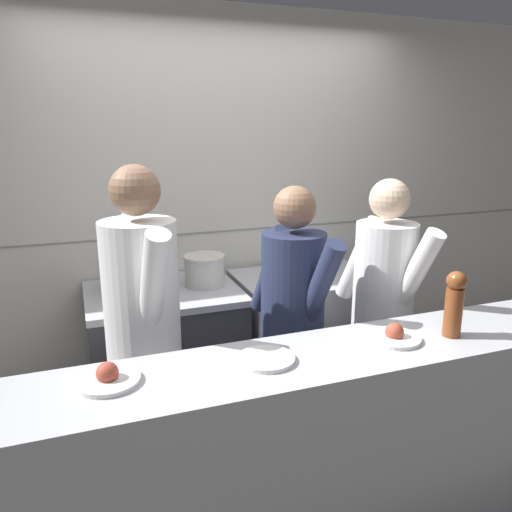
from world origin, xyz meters
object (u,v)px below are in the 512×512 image
mixing_bowl_steel (307,269)px  chef_head_cook (143,328)px  pepper_mill (454,303)px  plated_dish_appetiser (266,359)px  plated_dish_main (108,378)px  chefs_knife (294,283)px  sauce_pot (205,269)px  oven_range (166,358)px  plated_dish_dessert (394,336)px  chef_sous (292,323)px  chef_line (382,309)px  stock_pot (132,278)px

mixing_bowl_steel → chef_head_cook: size_ratio=0.14×
pepper_mill → plated_dish_appetiser: bearing=176.5°
plated_dish_appetiser → pepper_mill: pepper_mill is taller
plated_dish_main → chefs_knife: bearing=41.2°
sauce_pot → plated_dish_main: sauce_pot is taller
chefs_knife → sauce_pot: bearing=164.6°
oven_range → pepper_mill: size_ratio=3.11×
sauce_pot → plated_dish_dessert: sauce_pot is taller
plated_dish_appetiser → chefs_knife: bearing=60.7°
sauce_pot → mixing_bowl_steel: bearing=-2.1°
chef_sous → plated_dish_appetiser: bearing=-138.2°
sauce_pot → mixing_bowl_steel: sauce_pot is taller
pepper_mill → chef_sous: (-0.49, 0.57, -0.25)m
pepper_mill → plated_dish_dessert: bearing=169.8°
pepper_mill → chef_line: bearing=85.7°
mixing_bowl_steel → plated_dish_appetiser: bearing=-122.3°
chefs_knife → chef_line: bearing=-64.0°
sauce_pot → plated_dish_dessert: bearing=-67.6°
plated_dish_main → plated_dish_dessert: plated_dish_main is taller
mixing_bowl_steel → plated_dish_dessert: bearing=-98.5°
plated_dish_appetiser → oven_range: bearing=99.0°
stock_pot → plated_dish_main: plated_dish_main is taller
mixing_bowl_steel → plated_dish_dessert: 1.23m
pepper_mill → chef_head_cook: bearing=153.4°
chefs_knife → plated_dish_main: plated_dish_main is taller
pepper_mill → chef_head_cook: chef_head_cook is taller
plated_dish_dessert → chef_sous: chef_sous is taller
plated_dish_main → mixing_bowl_steel: bearing=40.9°
chef_sous → chef_line: chef_line is taller
stock_pot → chef_line: bearing=-31.1°
plated_dish_main → pepper_mill: size_ratio=0.79×
sauce_pot → chefs_knife: 0.57m
chef_head_cook → plated_dish_main: bearing=-117.6°
chefs_knife → chef_sous: 0.62m
pepper_mill → chef_head_cook: size_ratio=0.17×
sauce_pot → plated_dish_main: 1.37m
chefs_knife → plated_dish_appetiser: 1.25m
stock_pot → plated_dish_main: 1.26m
chef_line → oven_range: bearing=133.1°
plated_dish_appetiser → chef_line: chef_line is taller
chefs_knife → chef_line: size_ratio=0.22×
stock_pot → plated_dish_appetiser: bearing=-74.2°
plated_dish_appetiser → sauce_pot: bearing=86.7°
stock_pot → plated_dish_dessert: bearing=-53.6°
sauce_pot → mixing_bowl_steel: size_ratio=1.08×
chef_line → mixing_bowl_steel: bearing=86.1°
stock_pot → sauce_pot: size_ratio=1.12×
sauce_pot → oven_range: bearing=-177.0°
chefs_knife → pepper_mill: pepper_mill is taller
sauce_pot → chef_head_cook: size_ratio=0.15×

